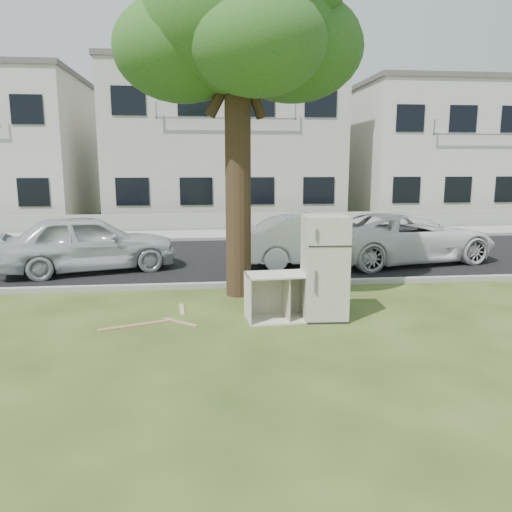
{
  "coord_description": "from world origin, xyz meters",
  "views": [
    {
      "loc": [
        -1.19,
        -8.75,
        2.84
      ],
      "look_at": [
        -0.15,
        0.6,
        1.07
      ],
      "focal_mm": 35.0,
      "sensor_mm": 36.0,
      "label": 1
    }
  ],
  "objects": [
    {
      "name": "street_tree",
      "position": [
        -0.4,
        1.8,
        5.49
      ],
      "size": [
        3.8,
        3.8,
        7.02
      ],
      "color": "black",
      "rests_on": "ground"
    },
    {
      "name": "low_wall",
      "position": [
        0.0,
        12.6,
        0.35
      ],
      "size": [
        120.0,
        0.15,
        0.7
      ],
      "primitive_type": "cube",
      "color": "gray",
      "rests_on": "ground"
    },
    {
      "name": "fridge",
      "position": [
        1.04,
        -0.04,
        0.95
      ],
      "size": [
        0.82,
        0.77,
        1.91
      ],
      "primitive_type": "cube",
      "rotation": [
        0.0,
        0.0,
        -0.05
      ],
      "color": "#BBB8A9",
      "rests_on": "ground"
    },
    {
      "name": "car_right",
      "position": [
        4.7,
        4.94,
        0.72
      ],
      "size": [
        5.57,
        3.44,
        1.44
      ],
      "primitive_type": "imported",
      "rotation": [
        0.0,
        0.0,
        1.79
      ],
      "color": "white",
      "rests_on": "ground"
    },
    {
      "name": "car_center",
      "position": [
        2.04,
        4.71,
        0.71
      ],
      "size": [
        4.32,
        1.58,
        1.42
      ],
      "primitive_type": "imported",
      "rotation": [
        0.0,
        0.0,
        1.59
      ],
      "color": "white",
      "rests_on": "ground"
    },
    {
      "name": "ground",
      "position": [
        0.0,
        0.0,
        0.0
      ],
      "size": [
        120.0,
        120.0,
        0.0
      ],
      "primitive_type": "plane",
      "color": "#2A3F16"
    },
    {
      "name": "sidewalk",
      "position": [
        0.0,
        11.0,
        0.01
      ],
      "size": [
        120.0,
        2.8,
        0.01
      ],
      "primitive_type": "cube",
      "color": "gray",
      "rests_on": "ground"
    },
    {
      "name": "townhouse_right",
      "position": [
        12.0,
        17.5,
        3.42
      ],
      "size": [
        10.2,
        8.16,
        6.84
      ],
      "color": "beige",
      "rests_on": "ground"
    },
    {
      "name": "plank_b",
      "position": [
        -1.6,
        -0.03,
        0.01
      ],
      "size": [
        0.66,
        0.59,
        0.02
      ],
      "primitive_type": "cube",
      "rotation": [
        0.0,
        0.0,
        -0.71
      ],
      "color": "#A97958",
      "rests_on": "ground"
    },
    {
      "name": "kerb_far",
      "position": [
        0.0,
        9.55,
        0.0
      ],
      "size": [
        120.0,
        0.18,
        0.12
      ],
      "primitive_type": "cube",
      "color": "gray",
      "rests_on": "ground"
    },
    {
      "name": "car_left",
      "position": [
        -4.15,
        4.62,
        0.76
      ],
      "size": [
        4.8,
        2.99,
        1.52
      ],
      "primitive_type": "imported",
      "rotation": [
        0.0,
        0.0,
        1.86
      ],
      "color": "silver",
      "rests_on": "ground"
    },
    {
      "name": "townhouse_center",
      "position": [
        0.0,
        17.5,
        3.72
      ],
      "size": [
        11.22,
        8.16,
        7.44
      ],
      "color": "beige",
      "rests_on": "ground"
    },
    {
      "name": "kerb_near",
      "position": [
        0.0,
        2.45,
        0.0
      ],
      "size": [
        120.0,
        0.18,
        0.12
      ],
      "primitive_type": "cube",
      "color": "gray",
      "rests_on": "ground"
    },
    {
      "name": "cabinet",
      "position": [
        0.15,
        -0.05,
        0.43
      ],
      "size": [
        1.15,
        0.75,
        0.86
      ],
      "primitive_type": "cube",
      "rotation": [
        0.0,
        0.0,
        0.06
      ],
      "color": "white",
      "rests_on": "ground"
    },
    {
      "name": "plank_a",
      "position": [
        -2.4,
        -0.15,
        0.01
      ],
      "size": [
        1.2,
        0.51,
        0.02
      ],
      "primitive_type": "cube",
      "rotation": [
        0.0,
        0.0,
        0.34
      ],
      "color": "#A4754F",
      "rests_on": "ground"
    },
    {
      "name": "plank_c",
      "position": [
        -1.6,
        0.76,
        0.01
      ],
      "size": [
        0.14,
        0.75,
        0.02
      ],
      "primitive_type": "cube",
      "rotation": [
        0.0,
        0.0,
        1.64
      ],
      "color": "tan",
      "rests_on": "ground"
    },
    {
      "name": "road",
      "position": [
        0.0,
        6.0,
        0.01
      ],
      "size": [
        120.0,
        7.0,
        0.01
      ],
      "primitive_type": "cube",
      "color": "black",
      "rests_on": "ground"
    }
  ]
}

